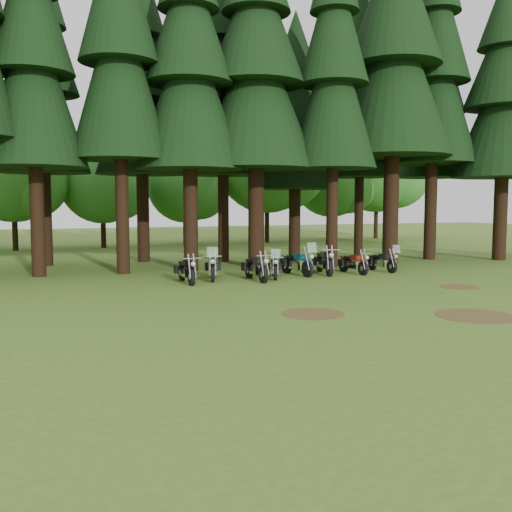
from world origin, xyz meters
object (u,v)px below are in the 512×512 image
Objects in this scene: motorcycle_0 at (186,271)px; motorcycle_6 at (353,264)px; motorcycle_2 at (256,269)px; motorcycle_5 at (324,263)px; motorcycle_7 at (382,262)px; motorcycle_3 at (275,268)px; motorcycle_1 at (213,268)px; motorcycle_4 at (297,264)px.

motorcycle_6 is at bearing 2.60° from motorcycle_0.
motorcycle_5 is at bearing 14.53° from motorcycle_2.
motorcycle_7 is at bearing 7.37° from motorcycle_2.
motorcycle_3 is at bearing 2.30° from motorcycle_0.
motorcycle_1 is at bearing -165.89° from motorcycle_5.
motorcycle_4 reaches higher than motorcycle_7.
motorcycle_7 is (1.63, 0.15, 0.00)m from motorcycle_6.
motorcycle_1 is at bearing 172.50° from motorcycle_4.
motorcycle_4 is at bearing 18.11° from motorcycle_1.
motorcycle_0 is at bearing -157.62° from motorcycle_3.
motorcycle_0 is 1.00× the size of motorcycle_1.
motorcycle_3 is at bearing -166.90° from motorcycle_4.
motorcycle_1 is 0.93× the size of motorcycle_4.
motorcycle_7 is at bearing 16.66° from motorcycle_1.
motorcycle_0 is 1.12× the size of motorcycle_3.
motorcycle_6 is at bearing 0.40° from motorcycle_5.
motorcycle_1 is 8.01m from motorcycle_7.
motorcycle_7 is at bearing 3.39° from motorcycle_0.
motorcycle_0 is 9.27m from motorcycle_7.
motorcycle_0 is 2.81m from motorcycle_2.
motorcycle_1 is 1.08× the size of motorcycle_7.
motorcycle_6 is 1.64m from motorcycle_7.
motorcycle_0 is 7.64m from motorcycle_6.
motorcycle_5 is 2.90m from motorcycle_7.
motorcycle_5 is 1.16× the size of motorcycle_6.
motorcycle_2 is 2.43m from motorcycle_4.
motorcycle_1 reaches higher than motorcycle_5.
motorcycle_1 is 1.78m from motorcycle_2.
motorcycle_3 reaches higher than motorcycle_6.
motorcycle_3 is (3.79, 0.03, -0.03)m from motorcycle_0.
motorcycle_2 is at bearing -136.21° from motorcycle_3.
motorcycle_4 is 0.99× the size of motorcycle_5.
motorcycle_4 is 1.16× the size of motorcycle_7.
motorcycle_3 is 2.62m from motorcycle_5.
motorcycle_3 is 0.83× the size of motorcycle_5.
motorcycle_4 reaches higher than motorcycle_6.
motorcycle_5 is (6.38, 0.43, 0.05)m from motorcycle_0.
motorcycle_1 reaches higher than motorcycle_6.
motorcycle_7 is at bearing 24.22° from motorcycle_3.
motorcycle_4 is at bearing 7.43° from motorcycle_0.
motorcycle_7 is at bearing 11.59° from motorcycle_5.
motorcycle_7 reaches higher than motorcycle_3.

